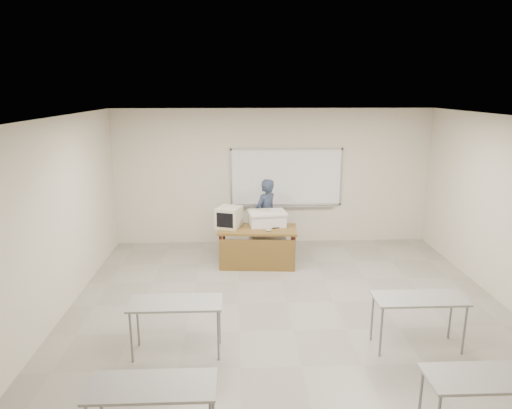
{
  "coord_description": "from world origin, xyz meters",
  "views": [
    {
      "loc": [
        -0.79,
        -5.93,
        3.4
      ],
      "look_at": [
        -0.45,
        2.2,
        1.33
      ],
      "focal_mm": 32.0,
      "sensor_mm": 36.0,
      "label": 1
    }
  ],
  "objects_px": {
    "podium": "(267,236)",
    "presenter": "(266,216)",
    "laptop": "(277,223)",
    "crt_monitor": "(229,217)",
    "instructor_desk": "(258,239)",
    "whiteboard": "(286,178)",
    "keyboard": "(259,210)",
    "mouse": "(268,230)"
  },
  "relations": [
    {
      "from": "laptop",
      "to": "podium",
      "type": "bearing_deg",
      "value": 141.61
    },
    {
      "from": "whiteboard",
      "to": "mouse",
      "type": "xyz_separation_m",
      "value": [
        -0.5,
        -1.57,
        -0.71
      ]
    },
    {
      "from": "instructor_desk",
      "to": "podium",
      "type": "bearing_deg",
      "value": 62.65
    },
    {
      "from": "instructor_desk",
      "to": "keyboard",
      "type": "height_order",
      "value": "keyboard"
    },
    {
      "from": "podium",
      "to": "keyboard",
      "type": "xyz_separation_m",
      "value": [
        -0.15,
        0.08,
        0.52
      ]
    },
    {
      "from": "mouse",
      "to": "presenter",
      "type": "xyz_separation_m",
      "value": [
        0.0,
        0.95,
        0.02
      ]
    },
    {
      "from": "crt_monitor",
      "to": "mouse",
      "type": "distance_m",
      "value": 0.84
    },
    {
      "from": "podium",
      "to": "presenter",
      "type": "xyz_separation_m",
      "value": [
        0.0,
        0.54,
        0.27
      ]
    },
    {
      "from": "whiteboard",
      "to": "crt_monitor",
      "type": "xyz_separation_m",
      "value": [
        -1.25,
        -1.24,
        -0.53
      ]
    },
    {
      "from": "laptop",
      "to": "keyboard",
      "type": "bearing_deg",
      "value": 136.58
    },
    {
      "from": "podium",
      "to": "mouse",
      "type": "xyz_separation_m",
      "value": [
        -0.0,
        -0.41,
        0.25
      ]
    },
    {
      "from": "instructor_desk",
      "to": "mouse",
      "type": "distance_m",
      "value": 0.31
    },
    {
      "from": "laptop",
      "to": "presenter",
      "type": "relative_size",
      "value": 0.19
    },
    {
      "from": "whiteboard",
      "to": "presenter",
      "type": "height_order",
      "value": "whiteboard"
    },
    {
      "from": "laptop",
      "to": "mouse",
      "type": "distance_m",
      "value": 0.41
    },
    {
      "from": "podium",
      "to": "crt_monitor",
      "type": "height_order",
      "value": "crt_monitor"
    },
    {
      "from": "instructor_desk",
      "to": "presenter",
      "type": "relative_size",
      "value": 0.96
    },
    {
      "from": "crt_monitor",
      "to": "keyboard",
      "type": "height_order",
      "value": "crt_monitor"
    },
    {
      "from": "podium",
      "to": "crt_monitor",
      "type": "xyz_separation_m",
      "value": [
        -0.75,
        -0.09,
        0.43
      ]
    },
    {
      "from": "podium",
      "to": "instructor_desk",
      "type": "bearing_deg",
      "value": -127.98
    },
    {
      "from": "podium",
      "to": "whiteboard",
      "type": "bearing_deg",
      "value": 60.08
    },
    {
      "from": "laptop",
      "to": "keyboard",
      "type": "height_order",
      "value": "keyboard"
    },
    {
      "from": "whiteboard",
      "to": "crt_monitor",
      "type": "height_order",
      "value": "whiteboard"
    },
    {
      "from": "podium",
      "to": "presenter",
      "type": "bearing_deg",
      "value": 83.1
    },
    {
      "from": "mouse",
      "to": "whiteboard",
      "type": "bearing_deg",
      "value": 61.93
    },
    {
      "from": "podium",
      "to": "presenter",
      "type": "height_order",
      "value": "presenter"
    },
    {
      "from": "podium",
      "to": "presenter",
      "type": "relative_size",
      "value": 0.65
    },
    {
      "from": "crt_monitor",
      "to": "presenter",
      "type": "distance_m",
      "value": 0.99
    },
    {
      "from": "keyboard",
      "to": "whiteboard",
      "type": "bearing_deg",
      "value": 71.65
    },
    {
      "from": "mouse",
      "to": "keyboard",
      "type": "distance_m",
      "value": 0.58
    },
    {
      "from": "laptop",
      "to": "keyboard",
      "type": "relative_size",
      "value": 0.76
    },
    {
      "from": "whiteboard",
      "to": "crt_monitor",
      "type": "distance_m",
      "value": 1.84
    },
    {
      "from": "crt_monitor",
      "to": "instructor_desk",
      "type": "bearing_deg",
      "value": -3.91
    },
    {
      "from": "mouse",
      "to": "instructor_desk",
      "type": "bearing_deg",
      "value": 145.9
    },
    {
      "from": "laptop",
      "to": "presenter",
      "type": "bearing_deg",
      "value": 86.68
    },
    {
      "from": "crt_monitor",
      "to": "mouse",
      "type": "relative_size",
      "value": 4.54
    },
    {
      "from": "podium",
      "to": "mouse",
      "type": "distance_m",
      "value": 0.49
    },
    {
      "from": "crt_monitor",
      "to": "laptop",
      "type": "bearing_deg",
      "value": 21.16
    },
    {
      "from": "whiteboard",
      "to": "crt_monitor",
      "type": "bearing_deg",
      "value": -135.17
    },
    {
      "from": "crt_monitor",
      "to": "laptop",
      "type": "relative_size",
      "value": 1.58
    },
    {
      "from": "instructor_desk",
      "to": "laptop",
      "type": "xyz_separation_m",
      "value": [
        0.4,
        0.27,
        0.25
      ]
    },
    {
      "from": "crt_monitor",
      "to": "keyboard",
      "type": "distance_m",
      "value": 0.63
    }
  ]
}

